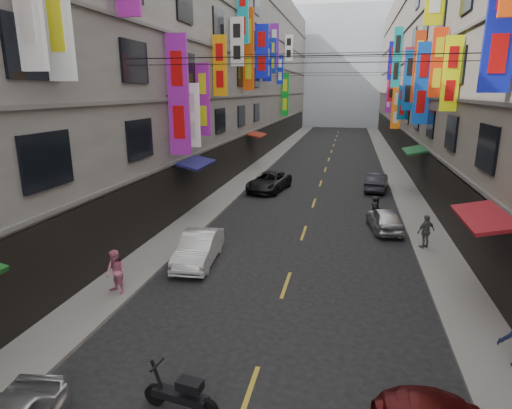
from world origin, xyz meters
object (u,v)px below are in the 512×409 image
at_px(car_left_far, 269,182).
at_px(pedestrian_lfar, 116,272).
at_px(car_right_mid, 385,219).
at_px(car_right_far, 377,182).
at_px(pedestrian_rfar, 426,231).
at_px(scooter_crossing, 182,395).
at_px(scooter_far_right, 376,205).
at_px(car_left_mid, 199,248).

bearing_deg(car_left_far, pedestrian_lfar, -88.07).
relative_size(car_right_mid, pedestrian_lfar, 2.26).
height_order(car_right_far, pedestrian_rfar, pedestrian_rfar).
bearing_deg(pedestrian_rfar, car_right_mid, -91.78).
relative_size(car_left_far, pedestrian_lfar, 3.03).
bearing_deg(car_left_far, scooter_crossing, -75.30).
bearing_deg(car_right_mid, scooter_far_right, -93.97).
xyz_separation_m(scooter_crossing, pedestrian_rfar, (6.77, 11.58, 0.44)).
height_order(car_left_far, car_right_far, car_left_far).
bearing_deg(scooter_crossing, car_right_far, -4.25).
bearing_deg(scooter_crossing, car_right_mid, -11.75).
xyz_separation_m(scooter_far_right, car_left_mid, (-7.47, -9.22, 0.19)).
bearing_deg(car_right_far, car_right_mid, 97.40).
height_order(car_left_mid, car_right_far, car_left_mid).
bearing_deg(car_left_far, car_right_far, 21.67).
bearing_deg(pedestrian_lfar, car_left_mid, 86.40).
distance_m(scooter_far_right, car_right_mid, 3.26).
bearing_deg(car_left_mid, car_left_far, 83.36).
bearing_deg(car_left_mid, pedestrian_rfar, 15.68).
bearing_deg(scooter_far_right, scooter_crossing, 68.39).
height_order(scooter_crossing, scooter_far_right, same).
height_order(scooter_far_right, car_left_far, car_left_far).
bearing_deg(pedestrian_lfar, car_right_far, 86.03).
bearing_deg(car_right_far, scooter_crossing, 85.00).
bearing_deg(scooter_far_right, car_right_far, -98.82).
bearing_deg(car_right_mid, car_left_far, -54.03).
relative_size(car_left_far, car_right_mid, 1.34).
relative_size(scooter_far_right, car_right_mid, 0.51).
xyz_separation_m(car_left_mid, car_right_far, (7.80, 15.09, -0.01)).
relative_size(car_right_mid, car_right_far, 0.92).
height_order(car_left_far, pedestrian_lfar, pedestrian_lfar).
height_order(car_right_mid, car_right_far, car_right_far).
height_order(car_left_mid, car_left_far, car_left_far).
bearing_deg(pedestrian_lfar, scooter_crossing, -24.65).
relative_size(scooter_far_right, pedestrian_rfar, 1.19).
bearing_deg(car_right_mid, pedestrian_lfar, 36.32).
height_order(car_right_mid, pedestrian_lfar, pedestrian_lfar).
bearing_deg(scooter_far_right, pedestrian_lfar, 48.32).
distance_m(car_right_mid, car_right_far, 9.12).
bearing_deg(car_right_far, car_left_mid, 70.54).
height_order(car_left_far, car_right_mid, car_left_far).
xyz_separation_m(scooter_far_right, car_left_far, (-7.07, 4.23, 0.21)).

